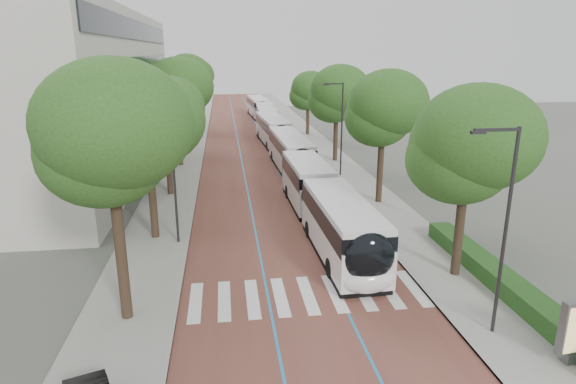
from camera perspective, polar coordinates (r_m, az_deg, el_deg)
name	(u,v)px	position (r m, az deg, el deg)	size (l,w,h in m)	color
ground	(307,307)	(21.36, 2.29, -13.42)	(160.00, 160.00, 0.00)	#51544C
road	(251,142)	(59.31, -4.38, 5.95)	(11.00, 140.00, 0.02)	brown
sidewalk_left	(189,143)	(59.36, -11.66, 5.72)	(4.00, 140.00, 0.12)	gray
sidewalk_right	(311,140)	(60.18, 2.80, 6.18)	(4.00, 140.00, 0.12)	gray
kerb_left	(205,143)	(59.25, -9.82, 5.80)	(0.20, 140.00, 0.14)	gray
kerb_right	(296,140)	(59.87, 1.00, 6.14)	(0.20, 140.00, 0.14)	gray
zebra_crossing	(308,295)	(22.24, 2.35, -12.06)	(10.55, 3.60, 0.01)	silver
lane_line_left	(238,142)	(59.24, -5.94, 5.91)	(0.12, 126.00, 0.01)	teal
lane_line_right	(264,141)	(59.42, -2.83, 6.01)	(0.12, 126.00, 0.01)	teal
office_building	(40,94)	(49.14, -27.34, 10.32)	(18.11, 40.00, 14.00)	beige
hedge	(505,283)	(24.26, 24.33, -9.78)	(1.20, 14.00, 0.80)	#184216
streetlight_near	(503,217)	(19.09, 24.11, -2.75)	(1.82, 0.20, 8.00)	#29292C
streetlight_far	(340,122)	(41.87, 6.17, 8.27)	(1.82, 0.20, 8.00)	#29292C
lamp_post_left	(174,174)	(27.19, -13.37, 2.08)	(0.14, 0.14, 8.00)	#29292C
trees_left	(173,97)	(43.37, -13.45, 10.90)	(6.34, 60.73, 9.88)	black
trees_right	(358,107)	(40.45, 8.28, 9.97)	(5.82, 47.36, 8.94)	black
lead_bus	(325,206)	(29.06, 4.43, -1.72)	(2.91, 18.45, 3.20)	black
bus_queued_0	(291,153)	(44.35, 0.36, 4.62)	(2.86, 12.46, 3.20)	white
bus_queued_1	(273,131)	(57.23, -1.78, 7.25)	(3.19, 12.52, 3.20)	white
bus_queued_2	(266,118)	(69.21, -2.59, 8.81)	(2.96, 12.48, 3.20)	white
bus_queued_3	(258,107)	(82.55, -3.56, 10.00)	(3.11, 12.50, 3.20)	white
ad_panel	(574,330)	(19.85, 30.81, -13.91)	(1.16, 0.49, 2.36)	#59595B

